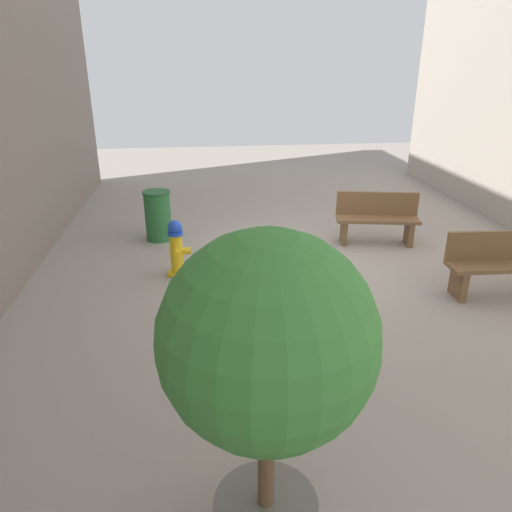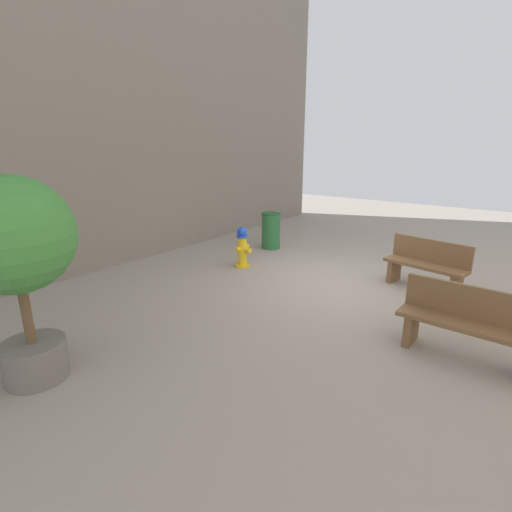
{
  "view_description": "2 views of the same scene",
  "coord_description": "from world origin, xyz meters",
  "px_view_note": "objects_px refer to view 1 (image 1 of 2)",
  "views": [
    {
      "loc": [
        1.78,
        7.59,
        3.27
      ],
      "look_at": [
        1.01,
        1.22,
        0.63
      ],
      "focal_mm": 33.97,
      "sensor_mm": 36.0,
      "label": 1
    },
    {
      "loc": [
        -3.12,
        6.88,
        2.73
      ],
      "look_at": [
        0.78,
        1.68,
        0.81
      ],
      "focal_mm": 27.17,
      "sensor_mm": 36.0,
      "label": 2
    }
  ],
  "objects_px": {
    "bench_far": "(505,263)",
    "planter_tree": "(267,361)",
    "trash_bin": "(158,215)",
    "bench_near": "(377,218)",
    "fire_hydrant": "(177,248)"
  },
  "relations": [
    {
      "from": "fire_hydrant",
      "to": "bench_near",
      "type": "height_order",
      "value": "bench_near"
    },
    {
      "from": "planter_tree",
      "to": "trash_bin",
      "type": "distance_m",
      "value": 6.78
    },
    {
      "from": "bench_near",
      "to": "trash_bin",
      "type": "bearing_deg",
      "value": -9.31
    },
    {
      "from": "trash_bin",
      "to": "planter_tree",
      "type": "bearing_deg",
      "value": 99.94
    },
    {
      "from": "bench_near",
      "to": "trash_bin",
      "type": "relative_size",
      "value": 1.65
    },
    {
      "from": "bench_far",
      "to": "planter_tree",
      "type": "relative_size",
      "value": 0.72
    },
    {
      "from": "bench_far",
      "to": "bench_near",
      "type": "bearing_deg",
      "value": -64.53
    },
    {
      "from": "bench_near",
      "to": "bench_far",
      "type": "xyz_separation_m",
      "value": [
        -1.1,
        2.31,
        0.01
      ]
    },
    {
      "from": "planter_tree",
      "to": "trash_bin",
      "type": "xyz_separation_m",
      "value": [
        1.15,
        -6.58,
        -1.13
      ]
    },
    {
      "from": "bench_far",
      "to": "trash_bin",
      "type": "bearing_deg",
      "value": -29.87
    },
    {
      "from": "bench_far",
      "to": "planter_tree",
      "type": "xyz_separation_m",
      "value": [
        4.03,
        3.61,
        1.11
      ]
    },
    {
      "from": "bench_near",
      "to": "planter_tree",
      "type": "distance_m",
      "value": 6.69
    },
    {
      "from": "bench_far",
      "to": "trash_bin",
      "type": "xyz_separation_m",
      "value": [
        5.18,
        -2.97,
        -0.02
      ]
    },
    {
      "from": "bench_far",
      "to": "trash_bin",
      "type": "relative_size",
      "value": 1.83
    },
    {
      "from": "bench_near",
      "to": "bench_far",
      "type": "height_order",
      "value": "same"
    }
  ]
}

